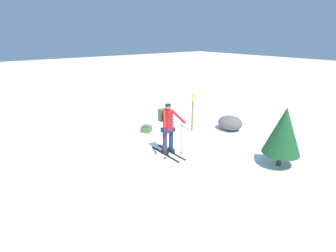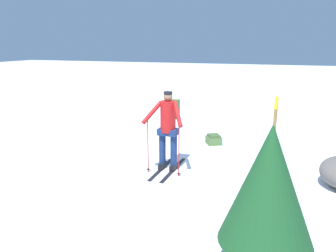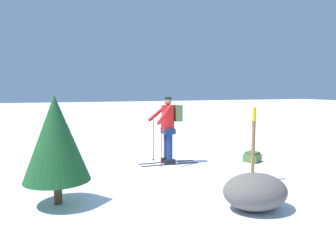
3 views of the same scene
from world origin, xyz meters
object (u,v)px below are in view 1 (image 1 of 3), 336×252
object	(u,v)px
trail_marker	(193,110)
rock_boulder	(230,123)
dropped_backpack	(146,129)
pine_tree	(284,131)
skier	(168,125)

from	to	relation	value
trail_marker	rock_boulder	size ratio (longest dim) A/B	1.46
dropped_backpack	pine_tree	size ratio (longest dim) A/B	0.28
skier	rock_boulder	xyz separation A→B (m)	(-0.24, 3.60, -0.73)
skier	rock_boulder	distance (m)	3.68
dropped_backpack	rock_boulder	world-z (taller)	rock_boulder
pine_tree	rock_boulder	bearing A→B (deg)	156.37
skier	trail_marker	world-z (taller)	skier
skier	rock_boulder	size ratio (longest dim) A/B	1.62
rock_boulder	skier	bearing A→B (deg)	-86.18
dropped_backpack	skier	bearing A→B (deg)	-14.70
trail_marker	pine_tree	size ratio (longest dim) A/B	0.85
skier	pine_tree	distance (m)	3.63
skier	pine_tree	world-z (taller)	pine_tree
trail_marker	pine_tree	bearing A→B (deg)	0.69
rock_boulder	pine_tree	xyz separation A→B (m)	(3.09, -1.35, 0.85)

